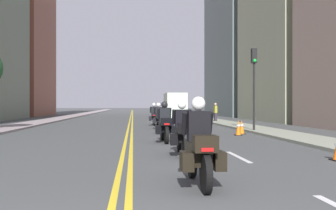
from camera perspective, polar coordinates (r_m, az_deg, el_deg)
name	(u,v)px	position (r m, az deg, el deg)	size (l,w,h in m)	color
ground_plane	(132,116)	(50.99, -5.29, -1.65)	(264.00, 264.00, 0.00)	#444647
sidewalk_left	(73,116)	(51.56, -13.59, -1.57)	(2.18, 144.00, 0.12)	gray
sidewalk_right	(189,116)	(51.50, 3.01, -1.57)	(2.18, 144.00, 0.12)	gray
centreline_yellow_inner	(131,116)	(50.99, -5.43, -1.65)	(0.12, 132.00, 0.01)	yellow
centreline_yellow_outer	(133,116)	(50.99, -5.16, -1.65)	(0.12, 132.00, 0.01)	yellow
lane_dashes_white	(170,123)	(32.14, 0.25, -2.62)	(0.14, 56.40, 0.01)	silver
building_left_2	(24,10)	(58.75, -20.19, 12.77)	(6.15, 13.72, 28.90)	#93513D
building_right_2	(248,7)	(57.79, 11.55, 13.79)	(9.17, 18.16, 30.49)	slate
motorcycle_0	(199,149)	(7.20, 4.57, -6.44)	(0.76, 2.15, 1.64)	black
motorcycle_1	(182,133)	(11.58, 2.09, -4.02)	(0.77, 2.30, 1.61)	black
motorcycle_2	(165,126)	(15.55, -0.49, -2.99)	(0.77, 2.19, 1.63)	black
motorcycle_3	(166,121)	(20.04, -0.33, -2.35)	(0.77, 2.19, 1.61)	black
motorcycle_4	(159,118)	(24.47, -1.38, -1.88)	(0.76, 2.16, 1.62)	black
motorcycle_5	(154,116)	(28.42, -2.05, -1.62)	(0.77, 2.14, 1.63)	black
traffic_cone_0	(238,128)	(19.30, 10.16, -3.25)	(0.32, 0.32, 0.77)	black
traffic_cone_1	(242,127)	(20.31, 10.64, -3.17)	(0.34, 0.34, 0.71)	black
traffic_light_near	(254,74)	(21.93, 12.37, 4.36)	(0.28, 0.38, 4.56)	black
pedestrian_0	(215,112)	(33.58, 6.89, -1.06)	(0.26, 0.49, 1.65)	#2A242E
parked_truck	(174,107)	(45.35, 0.94, -0.25)	(2.20, 6.50, 2.80)	#B2BBBD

